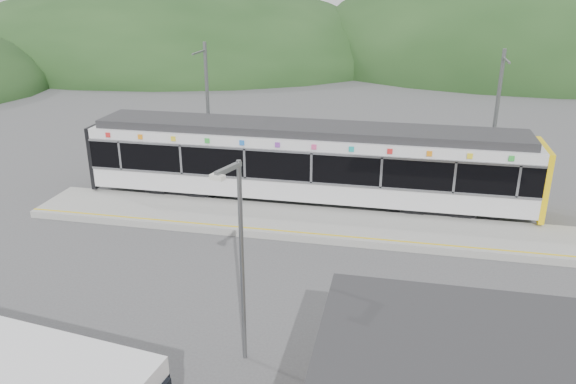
# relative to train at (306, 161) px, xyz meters

# --- Properties ---
(ground) EXTENTS (120.00, 120.00, 0.00)m
(ground) POSITION_rel_train_xyz_m (1.40, -6.00, -2.06)
(ground) COLOR #4C4C4F
(ground) RESTS_ON ground
(hills) EXTENTS (146.00, 149.00, 26.00)m
(hills) POSITION_rel_train_xyz_m (7.59, -0.71, -2.06)
(hills) COLOR #1E3D19
(hills) RESTS_ON ground
(platform) EXTENTS (26.00, 3.20, 0.30)m
(platform) POSITION_rel_train_xyz_m (1.40, -2.70, -1.91)
(platform) COLOR #9E9E99
(platform) RESTS_ON ground
(yellow_line) EXTENTS (26.00, 0.10, 0.01)m
(yellow_line) POSITION_rel_train_xyz_m (1.40, -4.00, -1.76)
(yellow_line) COLOR yellow
(yellow_line) RESTS_ON platform
(train) EXTENTS (20.44, 3.01, 3.74)m
(train) POSITION_rel_train_xyz_m (0.00, 0.00, 0.00)
(train) COLOR black
(train) RESTS_ON ground
(catenary_mast_west) EXTENTS (0.18, 1.80, 7.00)m
(catenary_mast_west) POSITION_rel_train_xyz_m (-5.60, 2.56, 1.58)
(catenary_mast_west) COLOR slate
(catenary_mast_west) RESTS_ON ground
(catenary_mast_east) EXTENTS (0.18, 1.80, 7.00)m
(catenary_mast_east) POSITION_rel_train_xyz_m (8.40, 2.56, 1.58)
(catenary_mast_east) COLOR slate
(catenary_mast_east) RESTS_ON ground
(lamp_post) EXTENTS (0.42, 1.07, 5.77)m
(lamp_post) POSITION_rel_train_xyz_m (0.38, -11.90, 1.39)
(lamp_post) COLOR slate
(lamp_post) RESTS_ON ground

